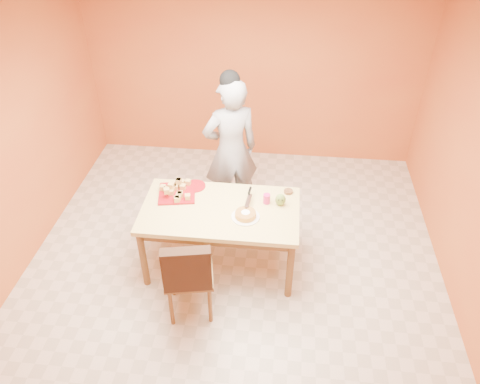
# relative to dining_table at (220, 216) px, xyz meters

# --- Properties ---
(floor) EXTENTS (5.00, 5.00, 0.00)m
(floor) POSITION_rel_dining_table_xyz_m (0.13, -0.18, -0.67)
(floor) COLOR beige
(floor) RESTS_ON ground
(ceiling) EXTENTS (5.00, 5.00, 0.00)m
(ceiling) POSITION_rel_dining_table_xyz_m (0.13, -0.18, 2.03)
(ceiling) COLOR white
(ceiling) RESTS_ON wall_back
(wall_back) EXTENTS (4.50, 0.00, 4.50)m
(wall_back) POSITION_rel_dining_table_xyz_m (0.13, 2.32, 0.68)
(wall_back) COLOR #C6682D
(wall_back) RESTS_ON floor
(dining_table) EXTENTS (1.60, 0.90, 0.76)m
(dining_table) POSITION_rel_dining_table_xyz_m (0.00, 0.00, 0.00)
(dining_table) COLOR #ECD37B
(dining_table) RESTS_ON floor
(dining_chair) EXTENTS (0.54, 0.61, 0.99)m
(dining_chair) POSITION_rel_dining_table_xyz_m (-0.21, -0.67, -0.15)
(dining_chair) COLOR brown
(dining_chair) RESTS_ON floor
(pastry_pile) EXTENTS (0.34, 0.34, 0.11)m
(pastry_pile) POSITION_rel_dining_table_xyz_m (-0.49, 0.20, 0.17)
(pastry_pile) COLOR tan
(pastry_pile) RESTS_ON pastry_platter
(person) EXTENTS (0.77, 0.65, 1.78)m
(person) POSITION_rel_dining_table_xyz_m (-0.00, 0.91, 0.22)
(person) COLOR gray
(person) RESTS_ON floor
(pastry_platter) EXTENTS (0.44, 0.44, 0.02)m
(pastry_platter) POSITION_rel_dining_table_xyz_m (-0.49, 0.20, 0.11)
(pastry_platter) COLOR maroon
(pastry_platter) RESTS_ON dining_table
(red_dinner_plate) EXTENTS (0.29, 0.29, 0.01)m
(red_dinner_plate) POSITION_rel_dining_table_xyz_m (-0.32, 0.35, 0.10)
(red_dinner_plate) COLOR maroon
(red_dinner_plate) RESTS_ON dining_table
(white_cake_plate) EXTENTS (0.37, 0.37, 0.01)m
(white_cake_plate) POSITION_rel_dining_table_xyz_m (0.27, -0.10, 0.10)
(white_cake_plate) COLOR white
(white_cake_plate) RESTS_ON dining_table
(sponge_cake) EXTENTS (0.24, 0.24, 0.05)m
(sponge_cake) POSITION_rel_dining_table_xyz_m (0.27, -0.10, 0.13)
(sponge_cake) COLOR gold
(sponge_cake) RESTS_ON white_cake_plate
(cake_server) EXTENTS (0.06, 0.23, 0.01)m
(cake_server) POSITION_rel_dining_table_xyz_m (0.28, 0.08, 0.16)
(cake_server) COLOR silver
(cake_server) RESTS_ON sponge_cake
(egg_ornament) EXTENTS (0.13, 0.11, 0.13)m
(egg_ornament) POSITION_rel_dining_table_xyz_m (0.60, 0.13, 0.16)
(egg_ornament) COLOR olive
(egg_ornament) RESTS_ON dining_table
(magenta_glass) EXTENTS (0.09, 0.09, 0.10)m
(magenta_glass) POSITION_rel_dining_table_xyz_m (0.46, 0.15, 0.15)
(magenta_glass) COLOR #CB1E6A
(magenta_glass) RESTS_ON dining_table
(checker_tin) EXTENTS (0.12, 0.12, 0.03)m
(checker_tin) POSITION_rel_dining_table_xyz_m (0.68, 0.35, 0.11)
(checker_tin) COLOR #331C0D
(checker_tin) RESTS_ON dining_table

